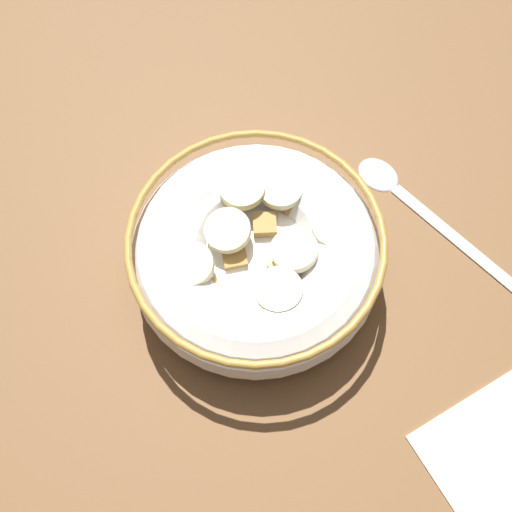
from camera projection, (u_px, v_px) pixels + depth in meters
ground_plane at (256, 276)px, 54.38cm from camera, size 100.99×100.99×2.00cm
cereal_bowl at (256, 254)px, 50.43cm from camera, size 19.63×19.63×6.29cm
spoon at (403, 193)px, 56.16cm from camera, size 8.07×16.42×0.80cm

